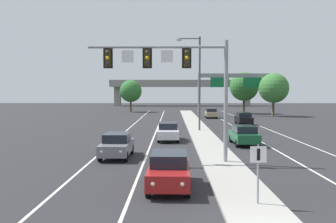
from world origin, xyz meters
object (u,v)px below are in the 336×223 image
object	(u,v)px
tree_far_right_c	(274,88)
car_receding_black	(244,118)
street_lamp_median	(198,78)
car_oncoming_red	(169,170)
car_receding_tan	(211,113)
highway_sign_gantry	(236,81)
median_sign_post	(258,165)
tree_far_left_a	(131,91)
overhead_signal_mast	(177,71)
car_receding_green	(244,135)
tree_far_right_b	(244,87)
car_oncoming_grey	(117,145)
car_oncoming_white	(168,131)

from	to	relation	value
tree_far_right_c	car_receding_black	bearing A→B (deg)	-116.45
street_lamp_median	car_oncoming_red	world-z (taller)	street_lamp_median
car_receding_tan	highway_sign_gantry	world-z (taller)	highway_sign_gantry
median_sign_post	tree_far_right_c	xyz separation A→B (m)	(14.39, 52.39, 3.30)
car_receding_black	highway_sign_gantry	size ratio (longest dim) A/B	0.34
street_lamp_median	car_oncoming_red	bearing A→B (deg)	-96.79
car_receding_black	tree_far_left_a	size ratio (longest dim) A/B	0.67
overhead_signal_mast	tree_far_left_a	bearing A→B (deg)	98.82
car_receding_black	median_sign_post	bearing A→B (deg)	-99.76
street_lamp_median	car_receding_green	world-z (taller)	street_lamp_median
car_receding_black	car_receding_tan	bearing A→B (deg)	103.84
car_receding_green	tree_far_right_c	size ratio (longest dim) A/B	0.60
street_lamp_median	car_receding_black	size ratio (longest dim) A/B	2.22
car_oncoming_red	car_receding_black	size ratio (longest dim) A/B	1.00
median_sign_post	street_lamp_median	bearing A→B (deg)	91.00
highway_sign_gantry	tree_far_right_b	bearing A→B (deg)	68.08
car_oncoming_grey	highway_sign_gantry	distance (m)	45.20
car_oncoming_red	highway_sign_gantry	size ratio (longest dim) A/B	0.34
median_sign_post	highway_sign_gantry	distance (m)	53.98
street_lamp_median	car_receding_tan	xyz separation A→B (m)	(3.62, 21.08, -4.97)
median_sign_post	tree_far_right_c	size ratio (longest dim) A/B	0.29
tree_far_right_c	street_lamp_median	bearing A→B (deg)	-120.34
car_oncoming_red	tree_far_right_b	bearing A→B (deg)	76.18
street_lamp_median	tree_far_right_b	distance (m)	34.80
car_oncoming_grey	tree_far_left_a	bearing A→B (deg)	95.20
car_receding_green	tree_far_right_b	xyz separation A→B (m)	(8.07, 43.20, 4.41)
street_lamp_median	car_receding_tan	distance (m)	21.96
overhead_signal_mast	tree_far_left_a	xyz separation A→B (m)	(-8.91, 57.43, -1.15)
car_receding_black	tree_far_right_b	size ratio (longest dim) A/B	0.56
median_sign_post	car_receding_green	bearing A→B (deg)	81.10
car_receding_green	car_receding_tan	world-z (taller)	same
car_oncoming_grey	car_receding_tan	bearing A→B (deg)	75.02
car_receding_green	highway_sign_gantry	distance (m)	37.21
tree_far_right_c	car_receding_tan	bearing A→B (deg)	-159.01
median_sign_post	tree_far_right_b	bearing A→B (deg)	79.89
median_sign_post	car_oncoming_red	world-z (taller)	median_sign_post
tree_far_left_a	highway_sign_gantry	bearing A→B (deg)	-33.01
overhead_signal_mast	car_receding_black	size ratio (longest dim) A/B	1.84
car_receding_black	tree_far_right_b	world-z (taller)	tree_far_right_b
car_oncoming_red	car_oncoming_white	xyz separation A→B (m)	(-0.22, 16.53, 0.00)
median_sign_post	highway_sign_gantry	world-z (taller)	highway_sign_gantry
street_lamp_median	highway_sign_gantry	world-z (taller)	street_lamp_median
highway_sign_gantry	tree_far_right_b	world-z (taller)	tree_far_right_b
car_receding_green	car_receding_tan	size ratio (longest dim) A/B	1.00
street_lamp_median	car_receding_green	size ratio (longest dim) A/B	2.23
car_oncoming_red	median_sign_post	bearing A→B (deg)	-40.84
median_sign_post	car_receding_black	world-z (taller)	median_sign_post
tree_far_right_c	car_receding_green	bearing A→B (deg)	-108.28
car_oncoming_grey	tree_far_right_c	world-z (taller)	tree_far_right_c
car_receding_black	highway_sign_gantry	world-z (taller)	highway_sign_gantry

